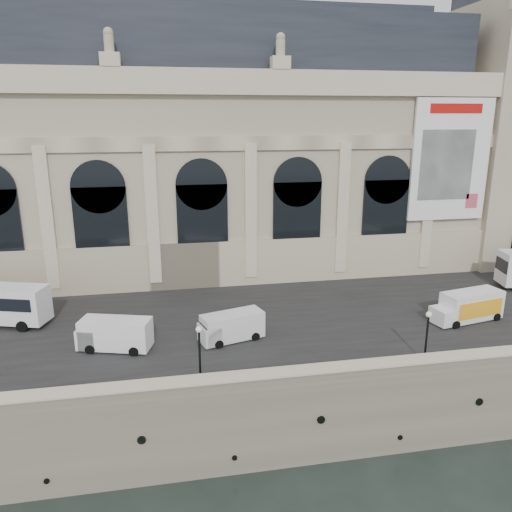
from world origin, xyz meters
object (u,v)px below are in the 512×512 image
Objects in this scene: van_c at (112,334)px; lamp_left at (200,355)px; lamp_right at (427,338)px; box_truck at (468,307)px; van_b at (229,327)px.

lamp_left is at bearing -44.73° from van_c.
lamp_right reaches higher than van_c.
box_truck is 1.68× the size of lamp_left.
lamp_left reaches higher than van_b.
lamp_right is at bearing -1.29° from lamp_left.
lamp_left is (6.37, -6.31, 0.78)m from van_c.
box_truck is (21.41, 0.18, 0.17)m from van_b.
van_b is at bearing 154.65° from lamp_right.
van_b is 9.16m from van_c.
lamp_left is at bearing 178.71° from lamp_right.
box_truck reaches higher than van_b.
box_truck is at bearing -0.04° from van_c.
lamp_right is (-7.74, -6.66, 0.68)m from box_truck.
van_c is at bearing 178.75° from van_b.
van_b is 1.34× the size of lamp_left.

